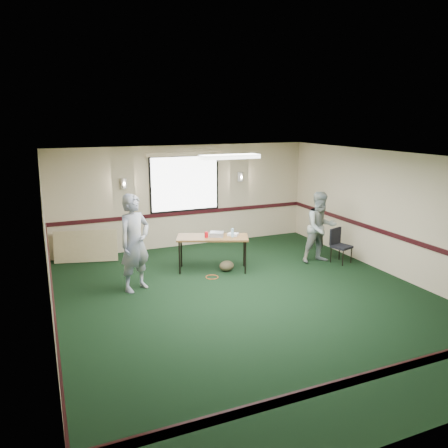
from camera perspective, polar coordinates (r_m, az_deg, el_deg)
name	(u,v)px	position (r m, az deg, el deg)	size (l,w,h in m)	color
ground	(250,300)	(8.50, 3.46, -9.83)	(8.00, 8.00, 0.00)	black
room_shell	(210,200)	(9.90, -1.85, 3.18)	(8.00, 8.02, 8.00)	#BEB089
folding_table	(213,239)	(9.81, -1.51, -1.98)	(1.71, 1.18, 0.79)	#563818
projector	(217,234)	(9.80, -0.97, -1.35)	(0.30, 0.25, 0.10)	gray
game_console	(233,234)	(9.88, 1.20, -1.36)	(0.22, 0.18, 0.05)	white
red_cup	(206,235)	(9.72, -2.31, -1.40)	(0.08, 0.08, 0.13)	#B20B12
water_bottle	(232,233)	(9.73, 1.11, -1.16)	(0.06, 0.06, 0.20)	#90C9EC
duffel_bag	(227,266)	(9.93, 0.35, -5.50)	(0.34, 0.26, 0.24)	#473D28
cable_coil	(212,277)	(9.59, -1.57, -6.94)	(0.28, 0.28, 0.01)	#DB511B
folded_table	(86,246)	(11.02, -17.59, -2.79)	(1.48, 0.06, 0.76)	#9E8C61
conference_chair	(339,243)	(10.80, 14.77, -2.37)	(0.51, 0.52, 0.82)	black
person_left	(135,243)	(8.82, -11.58, -2.43)	(0.72, 0.47, 1.96)	#3A4881
person_right	(321,227)	(10.61, 12.50, -0.44)	(0.83, 0.65, 1.71)	#7192B0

